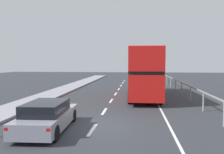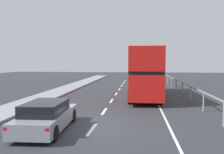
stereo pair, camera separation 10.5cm
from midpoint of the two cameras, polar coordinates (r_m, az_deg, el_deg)
ground_plane at (r=11.86m, az=-3.83°, el=-11.62°), size 73.14×120.00×0.10m
lane_paint_markings at (r=19.80m, az=6.68°, el=-5.30°), size 3.70×46.00×0.01m
bridge_side_railing at (r=20.78m, az=17.67°, el=-2.29°), size 0.10×42.00×1.23m
double_decker_bus_red at (r=20.93m, az=7.74°, el=1.42°), size 2.66×10.54×4.24m
hatchback_car_near at (r=11.14m, az=-15.22°, el=-9.11°), size 1.95×4.53×1.31m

